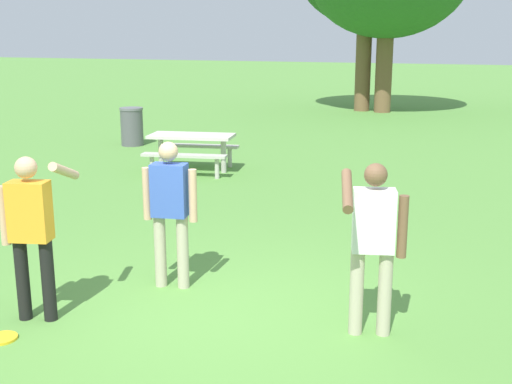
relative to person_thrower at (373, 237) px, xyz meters
The scene contains 7 objects.
ground_plane 1.88m from the person_thrower, behind, with size 120.00×120.00×0.00m, color #568E3D.
person_thrower is the anchor object (origin of this frame).
person_catcher 3.25m from the person_thrower, 164.78° to the right, with size 0.59×0.78×1.64m.
person_bystander 2.34m from the person_thrower, behind, with size 0.60×0.29×1.64m.
frisbee 3.55m from the person_thrower, 156.76° to the right, with size 0.28×0.28×0.03m, color yellow.
picnic_table_near 7.88m from the person_thrower, 128.99° to the left, with size 1.94×1.72×0.77m.
trash_can_beside_table 11.58m from the person_thrower, 132.76° to the left, with size 0.59×0.59×0.96m.
Camera 1 is at (2.69, -5.57, 2.75)m, focal length 45.71 mm.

